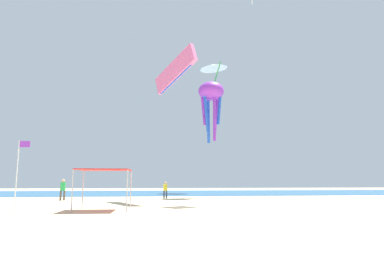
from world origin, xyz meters
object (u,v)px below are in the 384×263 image
(banner_flag, at_px, (18,170))
(person_leftmost, at_px, (165,189))
(kite_octopus_purple, at_px, (211,94))
(kite_delta_white, at_px, (213,67))
(person_near_tent, at_px, (63,188))
(canopy_tent, at_px, (104,171))
(kite_parafoil_pink, at_px, (175,71))

(banner_flag, bearing_deg, person_leftmost, 59.54)
(kite_octopus_purple, bearing_deg, kite_delta_white, -83.99)
(person_leftmost, bearing_deg, person_near_tent, -129.89)
(banner_flag, xyz_separation_m, kite_delta_white, (16.13, 29.61, 17.06))
(kite_delta_white, bearing_deg, person_leftmost, 142.46)
(canopy_tent, height_order, kite_octopus_purple, kite_octopus_purple)
(canopy_tent, bearing_deg, person_leftmost, 72.35)
(person_leftmost, bearing_deg, kite_delta_white, 99.38)
(banner_flag, bearing_deg, canopy_tent, 19.77)
(canopy_tent, distance_m, kite_delta_white, 34.89)
(person_near_tent, bearing_deg, kite_octopus_purple, -24.62)
(kite_delta_white, xyz_separation_m, kite_octopus_purple, (-2.68, -13.47, -8.13))
(kite_octopus_purple, distance_m, kite_parafoil_pink, 7.34)
(person_near_tent, height_order, kite_parafoil_pink, kite_parafoil_pink)
(person_near_tent, distance_m, banner_flag, 12.12)
(canopy_tent, xyz_separation_m, banner_flag, (-4.37, -1.57, 0.04))
(canopy_tent, xyz_separation_m, person_near_tent, (-5.20, 10.46, -1.21))
(kite_delta_white, xyz_separation_m, kite_parafoil_pink, (-7.05, -19.33, -7.57))
(person_leftmost, height_order, kite_parafoil_pink, kite_parafoil_pink)
(person_near_tent, bearing_deg, kite_parafoil_pink, -50.70)
(person_leftmost, height_order, banner_flag, banner_flag)
(banner_flag, relative_size, kite_delta_white, 0.78)
(canopy_tent, bearing_deg, banner_flag, -160.23)
(person_leftmost, height_order, kite_octopus_purple, kite_octopus_purple)
(person_near_tent, xyz_separation_m, kite_parafoil_pink, (9.92, -1.75, 10.73))
(person_near_tent, relative_size, kite_octopus_purple, 0.28)
(banner_flag, bearing_deg, kite_octopus_purple, 50.20)
(person_leftmost, xyz_separation_m, kite_octopus_purple, (5.02, 1.81, 10.32))
(canopy_tent, relative_size, person_near_tent, 1.63)
(banner_flag, xyz_separation_m, kite_octopus_purple, (13.45, 16.15, 8.93))
(canopy_tent, distance_m, kite_parafoil_pink, 13.74)
(kite_octopus_purple, bearing_deg, person_leftmost, 37.08)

